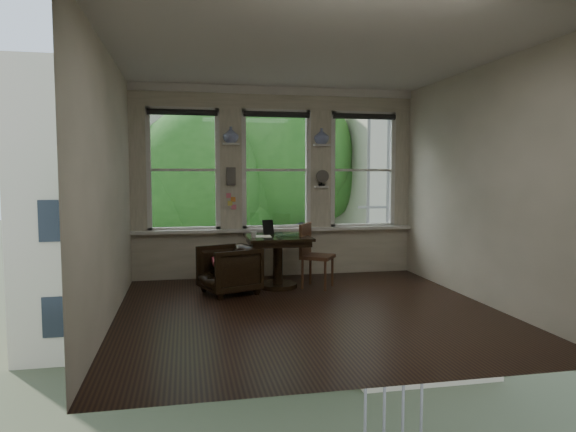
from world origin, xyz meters
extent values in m
plane|color=black|center=(0.00, 0.00, 0.00)|extent=(4.50, 4.50, 0.00)
plane|color=silver|center=(0.00, 0.00, 3.00)|extent=(4.50, 4.50, 0.00)
plane|color=silver|center=(0.00, 2.25, 1.50)|extent=(4.50, 0.00, 4.50)
plane|color=silver|center=(0.00, -2.25, 1.50)|extent=(4.50, 0.00, 4.50)
plane|color=silver|center=(-2.25, 0.00, 1.50)|extent=(0.00, 4.50, 4.50)
plane|color=silver|center=(2.25, 0.00, 1.50)|extent=(0.00, 4.50, 4.50)
cube|color=white|center=(-0.72, 2.15, 2.10)|extent=(0.26, 0.16, 0.03)
cube|color=white|center=(0.72, 2.15, 2.10)|extent=(0.26, 0.16, 0.03)
cube|color=#59544F|center=(-0.72, 2.18, 1.60)|extent=(0.14, 0.06, 0.28)
imported|color=white|center=(-0.72, 2.15, 2.24)|extent=(0.24, 0.24, 0.25)
imported|color=white|center=(0.72, 2.15, 2.24)|extent=(0.24, 0.24, 0.25)
imported|color=black|center=(-0.86, 1.11, 0.33)|extent=(0.92, 0.91, 0.66)
cube|color=maroon|center=(-0.86, 1.11, 0.45)|extent=(0.45, 0.45, 0.06)
imported|color=black|center=(-0.03, 1.20, 0.76)|extent=(0.37, 0.29, 0.03)
imported|color=white|center=(-0.51, 1.19, 0.79)|extent=(0.11, 0.11, 0.09)
imported|color=white|center=(-0.16, 1.05, 0.79)|extent=(0.13, 0.13, 0.09)
cube|color=black|center=(-0.25, 1.50, 0.86)|extent=(0.17, 0.11, 0.22)
cube|color=silver|center=(-0.35, 1.32, 0.75)|extent=(0.25, 0.32, 0.00)
camera|label=1|loc=(-1.43, -5.86, 1.64)|focal=32.00mm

